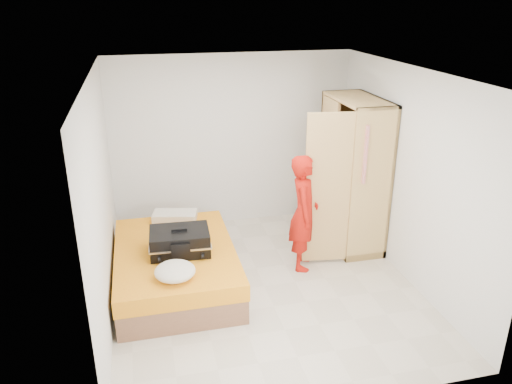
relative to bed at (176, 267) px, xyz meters
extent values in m
plane|color=beige|center=(1.05, -0.29, -0.25)|extent=(4.00, 4.00, 0.00)
plane|color=white|center=(1.05, -0.29, 2.35)|extent=(4.00, 4.00, 0.00)
cube|color=white|center=(1.05, 1.71, 1.05)|extent=(3.60, 0.02, 2.60)
cube|color=white|center=(1.05, -2.29, 1.05)|extent=(3.60, 0.02, 2.60)
cube|color=white|center=(-0.75, -0.29, 1.05)|extent=(0.02, 4.00, 2.60)
cube|color=white|center=(2.85, -0.29, 1.05)|extent=(0.02, 4.00, 2.60)
cube|color=brown|center=(0.00, 0.00, -0.10)|extent=(1.40, 2.00, 0.30)
cube|color=orange|center=(0.00, 0.00, 0.15)|extent=(1.42, 2.02, 0.20)
cube|color=#D3B767|center=(2.82, 0.61, 0.80)|extent=(0.04, 1.20, 2.10)
cube|color=#D3B767|center=(2.55, 0.03, 0.80)|extent=(0.58, 0.04, 2.10)
cube|color=#D3B767|center=(2.55, 1.19, 0.80)|extent=(0.58, 0.04, 2.10)
cube|color=#D3B767|center=(2.55, 0.61, 1.83)|extent=(0.58, 1.20, 0.04)
cube|color=tan|center=(2.55, 0.61, -0.20)|extent=(0.58, 1.20, 0.10)
cube|color=#D3B767|center=(2.28, 0.91, 0.80)|extent=(0.04, 0.59, 2.00)
cube|color=#D3B767|center=(1.97, 0.09, 0.80)|extent=(0.59, 0.12, 2.00)
cylinder|color=#B2B2B7|center=(2.55, 0.61, 1.67)|extent=(0.02, 1.10, 0.02)
imported|color=red|center=(1.66, 0.09, 0.52)|extent=(0.52, 0.64, 1.53)
cube|color=black|center=(0.06, -0.09, 0.39)|extent=(0.72, 0.53, 0.28)
cube|color=black|center=(0.06, -0.09, 0.54)|extent=(0.18, 0.06, 0.03)
ellipsoid|color=beige|center=(-0.05, -0.67, 0.33)|extent=(0.44, 0.44, 0.17)
cube|color=beige|center=(0.08, 0.85, 0.30)|extent=(0.63, 0.42, 0.11)
camera|label=1|loc=(-0.28, -5.43, 3.12)|focal=35.00mm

